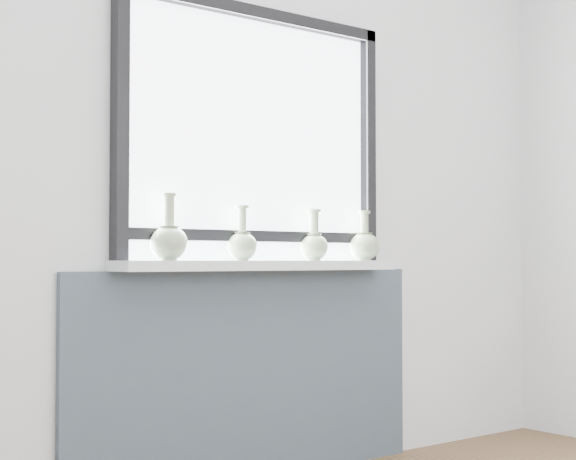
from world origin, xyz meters
TOP-DOWN VIEW (x-y plane):
  - back_wall at (0.00, 1.81)m, footprint 3.60×0.02m
  - apron_panel at (0.00, 1.78)m, footprint 1.70×0.03m
  - windowsill at (0.00, 1.71)m, footprint 1.32×0.18m
  - window at (0.00, 1.77)m, footprint 1.30×0.06m
  - vase_a at (-0.45, 1.70)m, footprint 0.14×0.14m
  - vase_b at (-0.10, 1.72)m, footprint 0.12×0.12m
  - vase_c at (0.27, 1.71)m, footprint 0.12×0.12m
  - vase_d at (0.56, 1.71)m, footprint 0.14×0.14m

SIDE VIEW (x-z plane):
  - apron_panel at x=0.00m, z-range 0.00..0.86m
  - windowsill at x=0.00m, z-range 0.86..0.90m
  - vase_b at x=-0.10m, z-range 0.86..1.08m
  - vase_c at x=0.27m, z-range 0.86..1.08m
  - vase_d at x=0.56m, z-range 0.86..1.08m
  - vase_a at x=-0.45m, z-range 0.85..1.10m
  - back_wall at x=0.00m, z-range 0.00..2.60m
  - window at x=0.00m, z-range 0.92..1.97m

